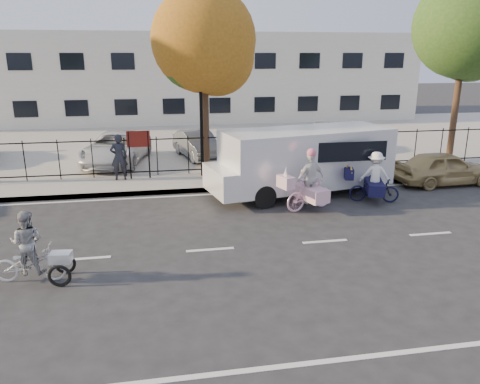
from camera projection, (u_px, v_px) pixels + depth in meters
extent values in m
plane|color=#333334|center=(210.00, 250.00, 11.63)|extent=(120.00, 120.00, 0.00)
cube|color=#A8A399|center=(193.00, 191.00, 16.37)|extent=(60.00, 0.10, 0.15)
cube|color=#A8A399|center=(191.00, 183.00, 17.36)|extent=(60.00, 2.20, 0.15)
cube|color=#A8A399|center=(179.00, 140.00, 25.76)|extent=(60.00, 15.60, 0.15)
cube|color=silver|center=(170.00, 77.00, 34.35)|extent=(34.00, 10.00, 6.00)
cylinder|color=black|center=(201.00, 124.00, 17.51)|extent=(0.12, 0.12, 4.00)
sphere|color=white|center=(200.00, 64.00, 16.90)|extent=(0.36, 0.36, 0.36)
cylinder|color=black|center=(130.00, 155.00, 17.37)|extent=(0.06, 0.06, 1.80)
cylinder|color=black|center=(149.00, 155.00, 17.49)|extent=(0.06, 0.06, 1.80)
cube|color=#59140F|center=(138.00, 139.00, 17.26)|extent=(0.85, 0.04, 0.60)
imported|color=silver|center=(30.00, 264.00, 9.94)|extent=(1.57, 0.70, 0.80)
imported|color=white|center=(27.00, 242.00, 9.80)|extent=(0.73, 0.60, 1.39)
torus|color=black|center=(60.00, 276.00, 9.73)|extent=(0.50, 0.13, 0.49)
torus|color=black|center=(65.00, 263.00, 10.31)|extent=(0.50, 0.13, 0.49)
cube|color=white|center=(61.00, 257.00, 9.94)|extent=(0.47, 0.36, 0.22)
imported|color=#FFC2DE|center=(310.00, 194.00, 14.47)|extent=(1.75, 0.99, 1.01)
imported|color=white|center=(310.00, 178.00, 14.32)|extent=(1.01, 0.67, 1.60)
cube|color=#DCA7BA|center=(286.00, 182.00, 13.90)|extent=(0.47, 0.63, 0.37)
cone|color=silver|center=(286.00, 171.00, 13.81)|extent=(0.12, 0.12, 0.32)
cube|color=#DCA7BA|center=(310.00, 193.00, 14.45)|extent=(0.95, 1.43, 0.41)
sphere|color=#D7657E|center=(312.00, 153.00, 14.10)|extent=(0.28, 0.28, 0.28)
imported|color=black|center=(374.00, 189.00, 15.27)|extent=(1.69, 1.00, 0.84)
imported|color=white|center=(375.00, 174.00, 15.12)|extent=(1.06, 0.80, 1.46)
cube|color=#100F34|center=(349.00, 174.00, 15.22)|extent=(0.42, 0.57, 0.33)
cone|color=gold|center=(347.00, 167.00, 15.33)|extent=(0.11, 0.22, 0.30)
cone|color=gold|center=(351.00, 169.00, 15.01)|extent=(0.11, 0.22, 0.30)
cube|color=#100F34|center=(374.00, 187.00, 15.24)|extent=(0.84, 1.31, 0.37)
cube|color=white|center=(307.00, 157.00, 15.97)|extent=(6.07, 3.27, 1.92)
cube|color=white|center=(216.00, 176.00, 15.59)|extent=(0.95, 2.14, 0.85)
cylinder|color=black|center=(254.00, 193.00, 15.00)|extent=(0.79, 0.42, 0.75)
cylinder|color=black|center=(243.00, 179.00, 16.77)|extent=(0.79, 0.42, 0.75)
cylinder|color=black|center=(372.00, 187.00, 15.68)|extent=(0.79, 0.42, 0.75)
cylinder|color=black|center=(350.00, 174.00, 17.45)|extent=(0.79, 0.42, 0.75)
imported|color=tan|center=(444.00, 168.00, 17.26)|extent=(3.69, 1.58, 1.24)
imported|color=black|center=(119.00, 157.00, 17.27)|extent=(0.67, 0.48, 1.71)
imported|color=silver|center=(116.00, 148.00, 19.96)|extent=(3.10, 5.11, 1.33)
imported|color=#54595D|center=(198.00, 145.00, 20.98)|extent=(2.14, 3.84, 1.20)
imported|color=#B0B2B9|center=(325.00, 137.00, 22.30)|extent=(2.68, 4.51, 1.44)
cylinder|color=#442D1D|center=(205.00, 119.00, 17.99)|extent=(0.28, 0.28, 4.51)
sphere|color=#9F6219|center=(204.00, 40.00, 17.16)|extent=(3.87, 3.87, 3.87)
sphere|color=#9F6219|center=(217.00, 58.00, 17.62)|extent=(2.84, 2.84, 2.84)
cylinder|color=#442D1D|center=(456.00, 105.00, 20.37)|extent=(0.28, 0.28, 5.07)
sphere|color=#385B1E|center=(466.00, 26.00, 19.43)|extent=(4.35, 4.35, 4.35)
sphere|color=#385B1E|center=(471.00, 44.00, 19.91)|extent=(3.19, 3.19, 3.19)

